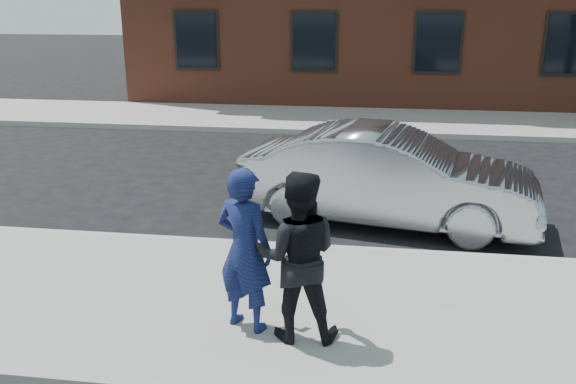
# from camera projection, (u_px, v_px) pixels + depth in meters

# --- Properties ---
(ground) EXTENTS (100.00, 100.00, 0.00)m
(ground) POSITION_uv_depth(u_px,v_px,m) (516.00, 321.00, 7.02)
(ground) COLOR black
(ground) RESTS_ON ground
(near_sidewalk) EXTENTS (50.00, 3.50, 0.15)m
(near_sidewalk) POSITION_uv_depth(u_px,v_px,m) (521.00, 326.00, 6.76)
(near_sidewalk) COLOR gray
(near_sidewalk) RESTS_ON ground
(near_curb) EXTENTS (50.00, 0.10, 0.15)m
(near_curb) POSITION_uv_depth(u_px,v_px,m) (493.00, 260.00, 8.46)
(near_curb) COLOR #999691
(near_curb) RESTS_ON ground
(far_sidewalk) EXTENTS (50.00, 3.50, 0.15)m
(far_sidewalk) POSITION_uv_depth(u_px,v_px,m) (434.00, 123.00, 17.59)
(far_sidewalk) COLOR gray
(far_sidewalk) RESTS_ON ground
(far_curb) EXTENTS (50.00, 0.10, 0.15)m
(far_curb) POSITION_uv_depth(u_px,v_px,m) (440.00, 136.00, 15.90)
(far_curb) COLOR #999691
(far_curb) RESTS_ON ground
(silver_sedan) EXTENTS (4.94, 2.47, 1.56)m
(silver_sedan) POSITION_uv_depth(u_px,v_px,m) (389.00, 177.00, 9.84)
(silver_sedan) COLOR #999BA3
(silver_sedan) RESTS_ON ground
(man_hoodie) EXTENTS (0.77, 0.65, 1.79)m
(man_hoodie) POSITION_uv_depth(u_px,v_px,m) (245.00, 250.00, 6.36)
(man_hoodie) COLOR navy
(man_hoodie) RESTS_ON near_sidewalk
(man_peacoat) EXTENTS (0.93, 0.75, 1.81)m
(man_peacoat) POSITION_uv_depth(u_px,v_px,m) (298.00, 257.00, 6.18)
(man_peacoat) COLOR black
(man_peacoat) RESTS_ON near_sidewalk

